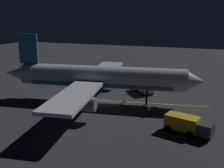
# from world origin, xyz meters

# --- Properties ---
(ground_plane) EXTENTS (180.00, 180.00, 0.20)m
(ground_plane) POSITION_xyz_m (0.00, 0.00, -0.10)
(ground_plane) COLOR #303036
(apron_guide_stripe) EXTENTS (4.95, 28.34, 0.01)m
(apron_guide_stripe) POSITION_xyz_m (-1.63, 4.00, 0.00)
(apron_guide_stripe) COLOR gold
(apron_guide_stripe) RESTS_ON ground_plane
(airliner) EXTENTS (35.14, 35.81, 11.87)m
(airliner) POSITION_xyz_m (0.09, -0.59, 4.40)
(airliner) COLOR silver
(airliner) RESTS_ON ground_plane
(baggage_truck) EXTENTS (3.62, 6.36, 2.30)m
(baggage_truck) POSITION_xyz_m (7.96, 15.36, 1.20)
(baggage_truck) COLOR gold
(baggage_truck) RESTS_ON ground_plane
(catering_truck) EXTENTS (5.43, 5.16, 2.36)m
(catering_truck) POSITION_xyz_m (-8.24, 5.51, 1.21)
(catering_truck) COLOR gold
(catering_truck) RESTS_ON ground_plane
(ground_crew_worker) EXTENTS (0.40, 0.40, 1.74)m
(ground_crew_worker) POSITION_xyz_m (3.52, 9.43, 0.89)
(ground_crew_worker) COLOR black
(ground_crew_worker) RESTS_ON ground_plane
(traffic_cone_near_left) EXTENTS (0.50, 0.50, 0.55)m
(traffic_cone_near_left) POSITION_xyz_m (0.09, 3.83, 0.25)
(traffic_cone_near_left) COLOR #EA590F
(traffic_cone_near_left) RESTS_ON ground_plane
(traffic_cone_near_right) EXTENTS (0.50, 0.50, 0.55)m
(traffic_cone_near_right) POSITION_xyz_m (-1.53, 3.81, 0.25)
(traffic_cone_near_right) COLOR #EA590F
(traffic_cone_near_right) RESTS_ON ground_plane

